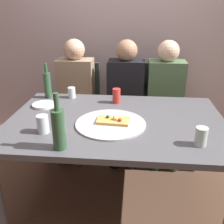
% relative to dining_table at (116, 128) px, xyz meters
% --- Properties ---
extents(ground_plane, '(8.00, 8.00, 0.00)m').
position_rel_dining_table_xyz_m(ground_plane, '(0.00, 0.00, -0.65)').
color(ground_plane, '#513828').
extents(back_wall, '(6.00, 0.10, 2.60)m').
position_rel_dining_table_xyz_m(back_wall, '(0.00, 1.32, 0.65)').
color(back_wall, '#B29EA3').
rests_on(back_wall, ground_plane).
extents(dining_table, '(1.55, 1.03, 0.72)m').
position_rel_dining_table_xyz_m(dining_table, '(0.00, 0.00, 0.00)').
color(dining_table, '#4C4C51').
rests_on(dining_table, ground_plane).
extents(pizza_tray, '(0.48, 0.48, 0.01)m').
position_rel_dining_table_xyz_m(pizza_tray, '(-0.03, -0.09, 0.07)').
color(pizza_tray, '#ADADB2').
rests_on(pizza_tray, dining_table).
extents(pizza_slice_last, '(0.23, 0.15, 0.05)m').
position_rel_dining_table_xyz_m(pizza_slice_last, '(-0.01, -0.07, 0.09)').
color(pizza_slice_last, tan).
rests_on(pizza_slice_last, pizza_tray).
extents(wine_bottle, '(0.06, 0.06, 0.31)m').
position_rel_dining_table_xyz_m(wine_bottle, '(-0.63, 0.40, 0.19)').
color(wine_bottle, '#2D5133').
rests_on(wine_bottle, dining_table).
extents(beer_bottle, '(0.08, 0.08, 0.33)m').
position_rel_dining_table_xyz_m(beer_bottle, '(-0.29, -0.42, 0.19)').
color(beer_bottle, '#2D5133').
rests_on(beer_bottle, dining_table).
extents(tumbler_near, '(0.08, 0.08, 0.12)m').
position_rel_dining_table_xyz_m(tumbler_near, '(-0.45, -0.24, 0.13)').
color(tumbler_near, silver).
rests_on(tumbler_near, dining_table).
extents(tumbler_far, '(0.07, 0.07, 0.09)m').
position_rel_dining_table_xyz_m(tumbler_far, '(-0.42, 0.42, 0.11)').
color(tumbler_far, silver).
rests_on(tumbler_far, dining_table).
extents(wine_glass, '(0.07, 0.07, 0.11)m').
position_rel_dining_table_xyz_m(wine_glass, '(0.52, -0.31, 0.12)').
color(wine_glass, '#B7C6BC').
rests_on(wine_glass, dining_table).
extents(soda_can, '(0.07, 0.07, 0.12)m').
position_rel_dining_table_xyz_m(soda_can, '(-0.02, 0.33, 0.13)').
color(soda_can, red).
rests_on(soda_can, dining_table).
extents(plate_stack, '(0.18, 0.18, 0.02)m').
position_rel_dining_table_xyz_m(plate_stack, '(-0.60, 0.20, 0.08)').
color(plate_stack, white).
rests_on(plate_stack, dining_table).
extents(chair_left, '(0.44, 0.44, 0.90)m').
position_rel_dining_table_xyz_m(chair_left, '(-0.48, 0.91, -0.14)').
color(chair_left, '#2D3833').
rests_on(chair_left, ground_plane).
extents(chair_middle, '(0.44, 0.44, 0.90)m').
position_rel_dining_table_xyz_m(chair_middle, '(0.04, 0.91, -0.14)').
color(chair_middle, '#2D3833').
rests_on(chair_middle, ground_plane).
extents(chair_right, '(0.44, 0.44, 0.90)m').
position_rel_dining_table_xyz_m(chair_right, '(0.44, 0.91, -0.14)').
color(chair_right, '#2D3833').
rests_on(chair_right, ground_plane).
extents(guest_in_sweater, '(0.36, 0.56, 1.17)m').
position_rel_dining_table_xyz_m(guest_in_sweater, '(-0.48, 0.76, -0.01)').
color(guest_in_sweater, '#937A60').
rests_on(guest_in_sweater, ground_plane).
extents(guest_in_beanie, '(0.36, 0.56, 1.17)m').
position_rel_dining_table_xyz_m(guest_in_beanie, '(0.04, 0.76, -0.01)').
color(guest_in_beanie, black).
rests_on(guest_in_beanie, ground_plane).
extents(guest_by_wall, '(0.36, 0.56, 1.17)m').
position_rel_dining_table_xyz_m(guest_by_wall, '(0.44, 0.76, -0.01)').
color(guest_by_wall, '#4C6B47').
rests_on(guest_by_wall, ground_plane).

